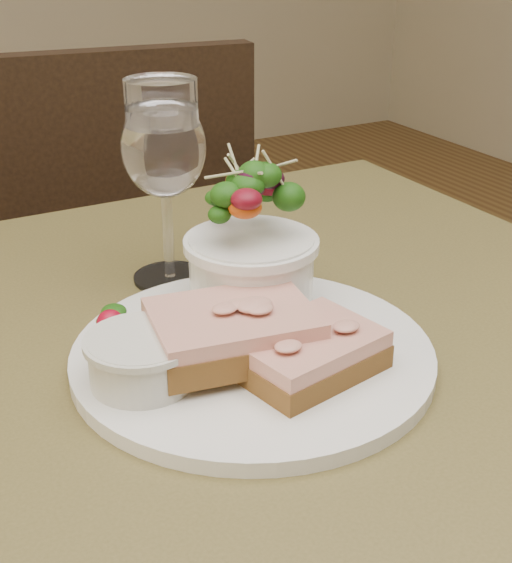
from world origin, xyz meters
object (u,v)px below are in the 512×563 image
ramekin (142,357)px  wine_glass (164,154)px  cafe_table (247,462)px  dinner_plate (253,354)px  sandwich_front (308,352)px  sandwich_back (233,331)px  chair_far (112,372)px  salad_bowl (251,240)px

ramekin → wine_glass: size_ratio=0.43×
cafe_table → dinner_plate: (0.00, -0.01, 0.11)m
ramekin → sandwich_front: bearing=-21.3°
dinner_plate → ramekin: bearing=-177.7°
wine_glass → dinner_plate: bearing=-91.0°
cafe_table → sandwich_back: size_ratio=5.97×
chair_far → ramekin: bearing=82.7°
cafe_table → dinner_plate: size_ratio=2.85×
ramekin → wine_glass: bearing=61.5°
salad_bowl → dinner_plate: bearing=-117.7°
dinner_plate → sandwich_back: sandwich_back is taller
cafe_table → dinner_plate: bearing=-71.1°
salad_bowl → wine_glass: (-0.03, 0.10, 0.05)m
dinner_plate → sandwich_front: bearing=-67.0°
salad_bowl → chair_far: bearing=83.7°
cafe_table → chair_far: chair_far is taller
dinner_plate → wine_glass: wine_glass is taller
sandwich_front → salad_bowl: bearing=71.2°
salad_bowl → wine_glass: wine_glass is taller
salad_bowl → wine_glass: size_ratio=0.73×
sandwich_back → salad_bowl: size_ratio=1.06×
wine_glass → sandwich_front: bearing=-85.5°
ramekin → dinner_plate: bearing=2.3°
chair_far → sandwich_back: 0.92m
sandwich_front → sandwich_back: (-0.04, 0.04, 0.01)m
wine_glass → sandwich_back: bearing=-97.6°
salad_bowl → ramekin: bearing=-150.9°
sandwich_front → wine_glass: 0.24m
sandwich_front → ramekin: bearing=147.5°
cafe_table → ramekin: (-0.09, -0.01, 0.13)m
sandwich_back → wine_glass: (0.02, 0.18, 0.09)m
chair_far → ramekin: size_ratio=11.92×
cafe_table → sandwich_front: size_ratio=6.90×
cafe_table → dinner_plate: 0.11m
cafe_table → sandwich_back: sandwich_back is taller
sandwich_front → wine_glass: bearing=83.3°
sandwich_back → dinner_plate: bearing=29.6°
sandwich_front → dinner_plate: bearing=101.8°
ramekin → salad_bowl: (0.13, 0.07, 0.04)m
chair_far → dinner_plate: (-0.11, -0.75, 0.46)m
dinner_plate → salad_bowl: salad_bowl is taller
dinner_plate → sandwich_back: size_ratio=2.10×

